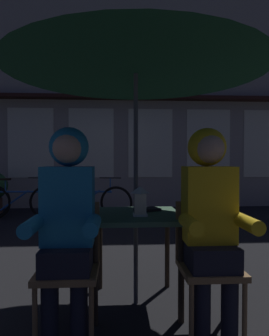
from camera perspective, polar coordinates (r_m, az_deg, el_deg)
The scene contains 12 objects.
ground_plane at distance 2.73m, azimuth 0.24°, elevation -24.03°, with size 60.00×60.00×0.00m, color black.
cafe_table at distance 2.52m, azimuth 0.25°, elevation -10.80°, with size 0.72×0.72×0.74m.
patio_umbrella at distance 2.62m, azimuth 0.25°, elevation 21.25°, with size 2.10×2.10×2.31m.
lantern at distance 2.38m, azimuth 1.05°, elevation -6.06°, with size 0.11×0.11×0.23m.
chair_left at distance 2.22m, azimuth -12.14°, elevation -16.49°, with size 0.40×0.40×0.87m.
chair_right at distance 2.28m, azimuth 13.45°, elevation -15.99°, with size 0.40×0.40×0.87m.
person_left_hooded at distance 2.08m, azimuth -12.44°, elevation -7.59°, with size 0.45×0.56×1.40m.
person_right_hooded at distance 2.15m, azimuth 13.94°, elevation -7.31°, with size 0.45×0.56×1.40m.
shopfront_building at distance 8.08m, azimuth -2.59°, elevation 15.15°, with size 10.00×0.93×6.20m.
bicycle_second at distance 6.53m, azimuth -20.70°, elevation -5.92°, with size 1.68×0.09×0.84m.
bicycle_third at distance 6.22m, azimuth -8.06°, elevation -6.20°, with size 1.64×0.46×0.84m.
book at distance 2.62m, azimuth 2.39°, elevation -7.78°, with size 0.20×0.14×0.02m, color black.
Camera 1 is at (-0.15, -2.46, 1.17)m, focal length 32.49 mm.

